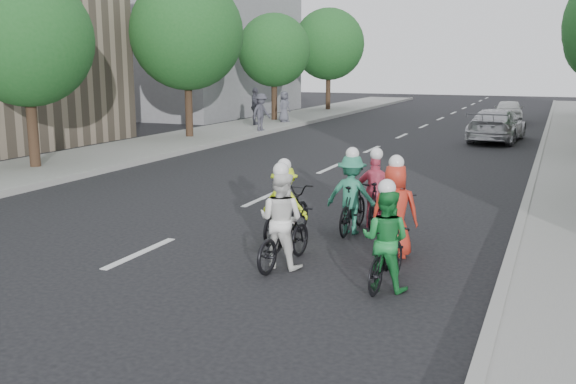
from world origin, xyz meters
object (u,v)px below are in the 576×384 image
Objects in this scene: cyclist_4 at (386,247)px; spectator_0 at (261,112)px; cyclist_1 at (286,210)px; cyclist_5 at (352,200)px; cyclist_2 at (282,230)px; spectator_1 at (255,106)px; follow_car_trail at (508,111)px; follow_car_lead at (497,125)px; spectator_2 at (284,107)px; cyclist_0 at (395,221)px; cyclist_3 at (376,198)px.

spectator_0 is (-10.71, 18.31, 0.40)m from cyclist_4.
cyclist_4 is at bearing 144.74° from cyclist_1.
cyclist_5 is (0.99, 1.00, 0.08)m from cyclist_1.
cyclist_2 is 0.93× the size of spectator_1.
follow_car_trail is at bearing -72.34° from spectator_1.
spectator_0 reaches higher than follow_car_lead.
follow_car_lead is (1.57, 19.20, 0.08)m from cyclist_2.
spectator_1 is (-1.57, 2.60, 0.09)m from spectator_0.
cyclist_4 is 0.95× the size of spectator_0.
spectator_0 is 1.05× the size of spectator_2.
cyclist_0 is 1.13× the size of cyclist_2.
spectator_2 is at bearing -62.28° from cyclist_2.
cyclist_3 is 17.68m from spectator_0.
spectator_1 reaches higher than cyclist_1.
cyclist_5 reaches higher than cyclist_3.
spectator_2 is at bearing -36.80° from spectator_1.
cyclist_5 is 26.23m from follow_car_trail.
cyclist_3 is at bearing -164.27° from spectator_1.
cyclist_4 is (2.40, -1.83, 0.04)m from cyclist_1.
spectator_1 reaches higher than cyclist_4.
cyclist_1 is 23.03m from spectator_2.
cyclist_2 is 3.19m from cyclist_3.
cyclist_3 is 20.72m from spectator_1.
cyclist_1 is 1.57m from cyclist_2.
cyclist_1 is 1.15× the size of cyclist_4.
cyclist_3 is 0.86× the size of spectator_1.
cyclist_1 is 0.50× the size of follow_car_trail.
cyclist_5 is at bearing 59.85° from cyclist_3.
cyclist_5 is 1.03× the size of spectator_2.
cyclist_0 reaches higher than cyclist_3.
spectator_0 reaches higher than follow_car_trail.
cyclist_0 is at bearing -135.92° from cyclist_2.
cyclist_5 is 0.89× the size of spectator_1.
cyclist_0 is at bearing 177.72° from cyclist_1.
cyclist_0 reaches higher than follow_car_trail.
spectator_1 is at bearing -60.43° from cyclist_1.
spectator_2 is at bearing 26.64° from spectator_0.
cyclist_5 is 22.54m from spectator_2.
cyclist_2 reaches higher than follow_car_lead.
cyclist_0 is 1.21× the size of spectator_2.
spectator_0 reaches higher than cyclist_4.
cyclist_5 reaches higher than cyclist_4.
cyclist_1 is at bearing -15.63° from cyclist_0.
cyclist_4 reaches higher than follow_car_trail.
follow_car_trail is 14.82m from spectator_0.
follow_car_trail is (1.89, 27.21, 0.07)m from cyclist_1.
follow_car_trail is (-0.25, 9.47, -0.04)m from follow_car_lead.
cyclist_5 is 0.45× the size of follow_car_trail.
spectator_1 is (-11.78, -8.13, 0.46)m from follow_car_trail.
cyclist_0 is 22.69m from spectator_1.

